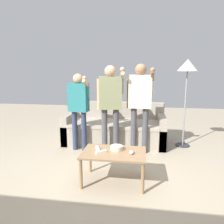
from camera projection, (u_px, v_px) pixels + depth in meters
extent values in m
plane|color=tan|center=(111.00, 176.00, 3.13)|extent=(12.00, 12.00, 0.00)
cube|color=#9E9384|center=(115.00, 133.00, 4.53)|extent=(2.07, 0.90, 0.40)
cube|color=#AA9F8F|center=(114.00, 123.00, 4.41)|extent=(1.79, 0.78, 0.06)
cube|color=#9E9384|center=(117.00, 111.00, 4.80)|extent=(2.07, 0.18, 0.41)
cube|color=#9E9384|center=(71.00, 127.00, 4.65)|extent=(0.14, 0.90, 0.61)
cube|color=#9E9384|center=(161.00, 130.00, 4.37)|extent=(0.14, 0.90, 0.61)
cube|color=#997551|center=(114.00, 153.00, 2.88)|extent=(0.86, 0.55, 0.03)
cylinder|color=#997551|center=(81.00, 174.00, 2.75)|extent=(0.04, 0.04, 0.41)
cylinder|color=#997551|center=(143.00, 179.00, 2.63)|extent=(0.04, 0.04, 0.41)
cylinder|color=#997551|center=(90.00, 159.00, 3.21)|extent=(0.04, 0.04, 0.41)
cylinder|color=#997551|center=(143.00, 162.00, 3.10)|extent=(0.04, 0.04, 0.41)
cylinder|color=beige|center=(117.00, 148.00, 2.95)|extent=(0.17, 0.17, 0.06)
ellipsoid|color=white|center=(131.00, 152.00, 2.81)|extent=(0.06, 0.09, 0.05)
cylinder|color=#4C4C51|center=(132.00, 150.00, 2.81)|extent=(0.02, 0.02, 0.01)
cylinder|color=#2D2D33|center=(182.00, 145.00, 4.36)|extent=(0.28, 0.28, 0.02)
cylinder|color=gray|center=(185.00, 109.00, 4.22)|extent=(0.03, 0.03, 1.48)
cone|color=silver|center=(188.00, 65.00, 4.05)|extent=(0.38, 0.38, 0.22)
cylinder|color=#2D3856|center=(75.00, 130.00, 4.10)|extent=(0.10, 0.10, 0.76)
cylinder|color=#2D3856|center=(84.00, 131.00, 4.05)|extent=(0.10, 0.10, 0.76)
cube|color=#28757A|center=(78.00, 97.00, 3.95)|extent=(0.38, 0.23, 0.52)
sphere|color=tan|center=(78.00, 79.00, 3.88)|extent=(0.18, 0.18, 0.18)
cylinder|color=tan|center=(70.00, 98.00, 4.00)|extent=(0.07, 0.07, 0.49)
cylinder|color=#28757A|center=(87.00, 92.00, 3.88)|extent=(0.07, 0.07, 0.25)
cylinder|color=tan|center=(86.00, 84.00, 3.79)|extent=(0.09, 0.25, 0.18)
sphere|color=tan|center=(84.00, 78.00, 3.71)|extent=(0.07, 0.07, 0.07)
cylinder|color=#47474C|center=(105.00, 131.00, 3.90)|extent=(0.10, 0.10, 0.84)
cylinder|color=#47474C|center=(116.00, 131.00, 3.92)|extent=(0.10, 0.10, 0.84)
cube|color=gray|center=(110.00, 93.00, 3.77)|extent=(0.43, 0.29, 0.57)
sphere|color=tan|center=(110.00, 71.00, 3.70)|extent=(0.20, 0.20, 0.20)
cylinder|color=tan|center=(99.00, 94.00, 3.77)|extent=(0.07, 0.07, 0.54)
cylinder|color=gray|center=(121.00, 87.00, 3.77)|extent=(0.07, 0.07, 0.27)
cylinder|color=tan|center=(122.00, 77.00, 3.67)|extent=(0.12, 0.28, 0.18)
sphere|color=tan|center=(122.00, 69.00, 3.59)|extent=(0.08, 0.08, 0.08)
cylinder|color=#47474C|center=(134.00, 130.00, 3.96)|extent=(0.11, 0.11, 0.85)
cylinder|color=#47474C|center=(145.00, 131.00, 3.92)|extent=(0.11, 0.11, 0.85)
cube|color=beige|center=(140.00, 91.00, 3.80)|extent=(0.41, 0.23, 0.59)
sphere|color=#936B4C|center=(141.00, 70.00, 3.73)|extent=(0.20, 0.20, 0.20)
cylinder|color=#936B4C|center=(129.00, 93.00, 3.84)|extent=(0.07, 0.07, 0.55)
cylinder|color=beige|center=(152.00, 85.00, 3.74)|extent=(0.07, 0.07, 0.28)
cylinder|color=#936B4C|center=(152.00, 76.00, 3.62)|extent=(0.08, 0.26, 0.23)
sphere|color=#936B4C|center=(153.00, 70.00, 3.52)|extent=(0.08, 0.08, 0.08)
cube|color=white|center=(101.00, 152.00, 2.84)|extent=(0.15, 0.12, 0.03)
cylinder|color=silver|center=(103.00, 150.00, 2.85)|extent=(0.01, 0.01, 0.00)
cube|color=silver|center=(98.00, 151.00, 2.81)|extent=(0.02, 0.02, 0.00)
cube|color=white|center=(98.00, 148.00, 2.97)|extent=(0.10, 0.16, 0.03)
cylinder|color=silver|center=(97.00, 147.00, 2.99)|extent=(0.01, 0.01, 0.00)
cube|color=silver|center=(98.00, 148.00, 2.92)|extent=(0.02, 0.02, 0.00)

